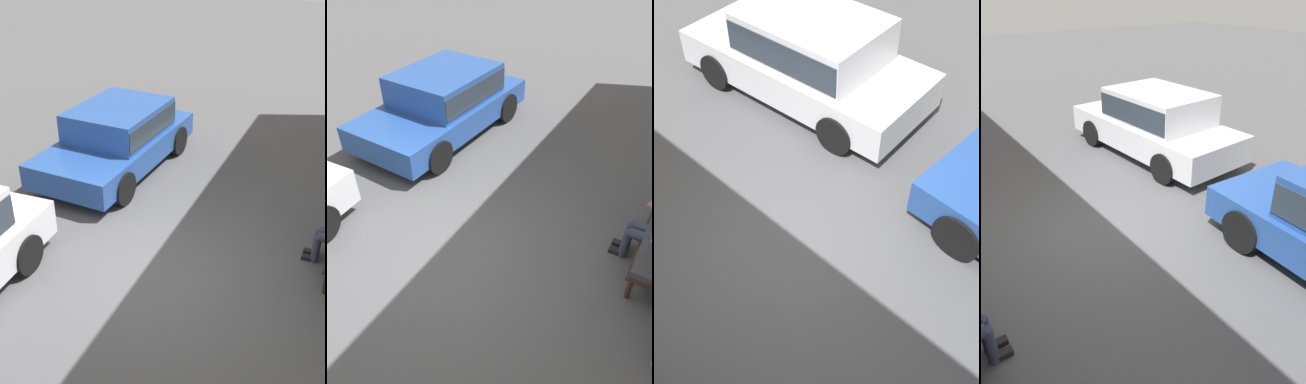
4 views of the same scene
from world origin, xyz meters
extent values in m
plane|color=#4C4C4F|center=(0.00, 0.00, 0.00)|extent=(60.00, 60.00, 0.00)
cylinder|color=black|center=(-1.72, -1.35, 0.34)|extent=(0.69, 0.21, 0.68)
cube|color=silver|center=(2.14, -2.58, 0.55)|extent=(4.47, 2.09, 0.61)
cube|color=silver|center=(1.96, -2.59, 1.20)|extent=(2.36, 1.75, 0.70)
cube|color=#28333D|center=(1.96, -2.59, 1.20)|extent=(2.32, 1.78, 0.49)
cylinder|color=black|center=(3.44, -1.62, 0.33)|extent=(0.67, 0.22, 0.66)
cylinder|color=black|center=(3.54, -3.38, 0.33)|extent=(0.67, 0.22, 0.66)
cylinder|color=black|center=(0.73, -1.78, 0.33)|extent=(0.67, 0.22, 0.66)
cylinder|color=black|center=(0.84, -3.53, 0.33)|extent=(0.67, 0.22, 0.66)
camera|label=1|loc=(5.42, 2.60, 4.93)|focal=45.00mm
camera|label=2|loc=(3.01, 2.60, 4.29)|focal=35.00mm
camera|label=3|loc=(-2.92, 2.60, 5.27)|focal=45.00mm
camera|label=4|loc=(-4.67, 2.60, 3.61)|focal=35.00mm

